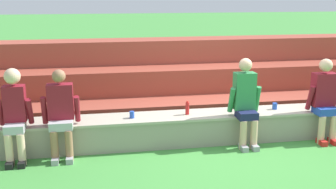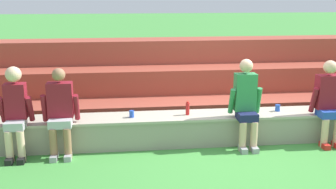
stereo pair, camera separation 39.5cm
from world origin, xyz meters
name	(u,v)px [view 1 (the left image)]	position (x,y,z in m)	size (l,w,h in m)	color
ground_plane	(238,145)	(0.00, 0.00, 0.00)	(80.00, 80.00, 0.00)	#428E3D
stone_seating_wall	(233,125)	(0.00, 0.28, 0.25)	(9.25, 0.60, 0.47)	gray
brick_bleachers	(205,83)	(0.00, 2.13, 0.56)	(10.28, 2.19, 1.43)	brown
person_left_of_center	(15,113)	(-3.37, -0.02, 0.72)	(0.48, 0.53, 1.35)	beige
person_center	(61,112)	(-2.74, 0.00, 0.70)	(0.55, 0.49, 1.31)	#996B4C
person_right_of_center	(246,101)	(0.09, 0.00, 0.73)	(0.51, 0.52, 1.39)	#DBAD89
person_far_right	(325,98)	(1.43, -0.02, 0.72)	(0.55, 0.47, 1.35)	#DBAD89
water_bottle_center_gap	(187,108)	(-0.79, 0.28, 0.58)	(0.06, 0.06, 0.22)	red
plastic_cup_right_end	(132,115)	(-1.68, 0.25, 0.53)	(0.08, 0.08, 0.11)	blue
plastic_cup_left_end	(275,106)	(0.73, 0.31, 0.53)	(0.08, 0.08, 0.11)	blue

